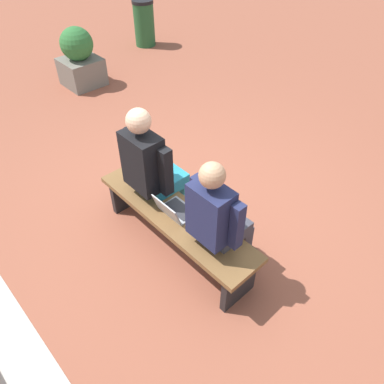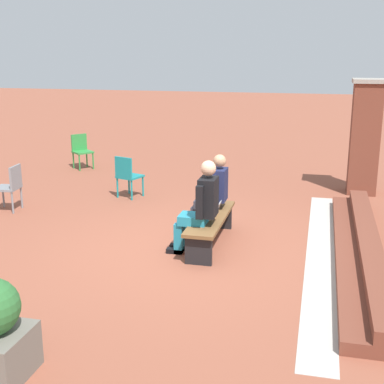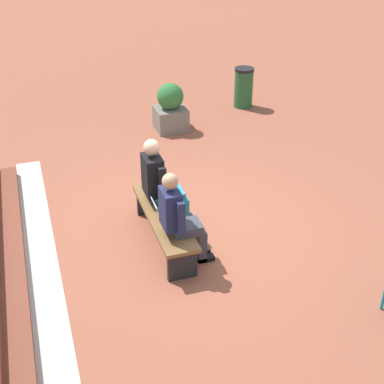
{
  "view_description": "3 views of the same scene",
  "coord_description": "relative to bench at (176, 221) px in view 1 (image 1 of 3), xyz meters",
  "views": [
    {
      "loc": [
        -2.11,
        1.81,
        2.86
      ],
      "look_at": [
        -0.47,
        0.29,
        0.86
      ],
      "focal_mm": 35.0,
      "sensor_mm": 36.0,
      "label": 1
    },
    {
      "loc": [
        7.22,
        1.81,
        2.85
      ],
      "look_at": [
        0.33,
        0.14,
        0.96
      ],
      "focal_mm": 50.0,
      "sensor_mm": 36.0,
      "label": 2
    },
    {
      "loc": [
        -6.03,
        1.81,
        4.2
      ],
      "look_at": [
        -0.06,
        -0.16,
        0.61
      ],
      "focal_mm": 50.0,
      "sensor_mm": 36.0,
      "label": 3
    }
  ],
  "objects": [
    {
      "name": "person_adult",
      "position": [
        0.38,
        -0.07,
        0.37
      ],
      "size": [
        0.56,
        0.71,
        1.37
      ],
      "color": "teal",
      "rests_on": "ground"
    },
    {
      "name": "planter",
      "position": [
        3.75,
        -1.19,
        0.08
      ],
      "size": [
        0.6,
        0.6,
        0.94
      ],
      "color": "#6B665B",
      "rests_on": "ground"
    },
    {
      "name": "laptop",
      "position": [
        -0.0,
        0.01,
        0.15
      ],
      "size": [
        0.32,
        0.29,
        0.21
      ],
      "color": "#9EA0A5",
      "rests_on": "bench"
    },
    {
      "name": "person_student",
      "position": [
        -0.47,
        -0.06,
        0.34
      ],
      "size": [
        0.52,
        0.65,
        1.3
      ],
      "color": "#383842",
      "rests_on": "ground"
    },
    {
      "name": "concrete_strip",
      "position": [
        -0.0,
        1.63,
        -0.35
      ],
      "size": [
        6.18,
        0.4,
        0.01
      ],
      "primitive_type": "cube",
      "color": "#B7B2A8",
      "rests_on": "ground"
    },
    {
      "name": "bench",
      "position": [
        0.0,
        0.0,
        0.0
      ],
      "size": [
        1.8,
        0.44,
        0.45
      ],
      "color": "brown",
      "rests_on": "ground"
    },
    {
      "name": "ground_plane",
      "position": [
        0.24,
        -0.29,
        -0.35
      ],
      "size": [
        60.0,
        60.0,
        0.0
      ],
      "primitive_type": "plane",
      "color": "brown"
    },
    {
      "name": "litter_bin",
      "position": [
        4.48,
        -3.05,
        0.08
      ],
      "size": [
        0.42,
        0.42,
        0.86
      ],
      "color": "#23562D",
      "rests_on": "ground"
    }
  ]
}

